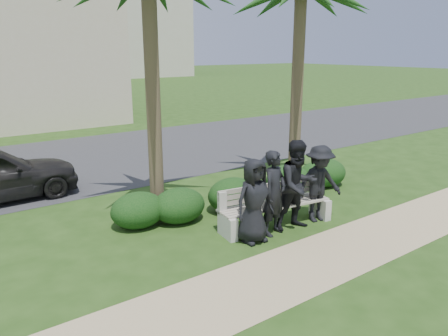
% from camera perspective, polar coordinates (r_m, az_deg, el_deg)
% --- Properties ---
extents(ground, '(160.00, 160.00, 0.00)m').
position_cam_1_polar(ground, '(9.82, 7.10, -6.86)').
color(ground, '#234212').
rests_on(ground, ground).
extents(footpath, '(30.00, 1.60, 0.01)m').
position_cam_1_polar(footpath, '(8.71, 15.32, -10.29)').
color(footpath, tan).
rests_on(footpath, ground).
extents(asphalt_street, '(160.00, 8.00, 0.01)m').
position_cam_1_polar(asphalt_street, '(16.29, -12.47, 1.87)').
color(asphalt_street, '#2D2D30').
rests_on(asphalt_street, ground).
extents(stucco_bldg_right, '(8.40, 8.40, 7.30)m').
position_cam_1_polar(stucco_bldg_right, '(25.13, -24.78, 13.91)').
color(stucco_bldg_right, beige).
rests_on(stucco_bldg_right, ground).
extents(park_bench, '(2.61, 0.95, 0.89)m').
position_cam_1_polar(park_bench, '(9.40, 6.71, -5.26)').
color(park_bench, '#A29688').
rests_on(park_bench, ground).
extents(man_a, '(0.85, 0.57, 1.68)m').
position_cam_1_polar(man_a, '(8.49, 3.94, -4.30)').
color(man_a, black).
rests_on(man_a, ground).
extents(man_b, '(0.73, 0.58, 1.75)m').
position_cam_1_polar(man_b, '(8.85, 6.59, -3.28)').
color(man_b, black).
rests_on(man_b, ground).
extents(man_c, '(1.02, 0.85, 1.91)m').
position_cam_1_polar(man_c, '(9.17, 9.62, -2.23)').
color(man_c, black).
rests_on(man_c, ground).
extents(man_d, '(1.21, 0.86, 1.70)m').
position_cam_1_polar(man_d, '(9.70, 12.31, -2.03)').
color(man_d, black).
rests_on(man_d, ground).
extents(hedge_a, '(1.19, 0.98, 0.77)m').
position_cam_1_polar(hedge_a, '(9.51, -11.17, -5.29)').
color(hedge_a, black).
rests_on(hedge_a, ground).
extents(hedge_b, '(1.19, 0.99, 0.78)m').
position_cam_1_polar(hedge_b, '(9.64, -5.92, -4.76)').
color(hedge_b, black).
rests_on(hedge_b, ground).
extents(hedge_c, '(1.25, 1.03, 0.81)m').
position_cam_1_polar(hedge_c, '(10.22, 1.19, -3.41)').
color(hedge_c, black).
rests_on(hedge_c, ground).
extents(hedge_d, '(1.23, 1.02, 0.80)m').
position_cam_1_polar(hedge_d, '(11.50, 8.34, -1.44)').
color(hedge_d, black).
rests_on(hedge_d, ground).
extents(hedge_e, '(1.20, 0.99, 0.78)m').
position_cam_1_polar(hedge_e, '(12.40, 13.15, -0.50)').
color(hedge_e, black).
rests_on(hedge_e, ground).
extents(hedge_f, '(1.11, 0.92, 0.73)m').
position_cam_1_polar(hedge_f, '(12.24, 12.13, -0.78)').
color(hedge_f, black).
rests_on(hedge_f, ground).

